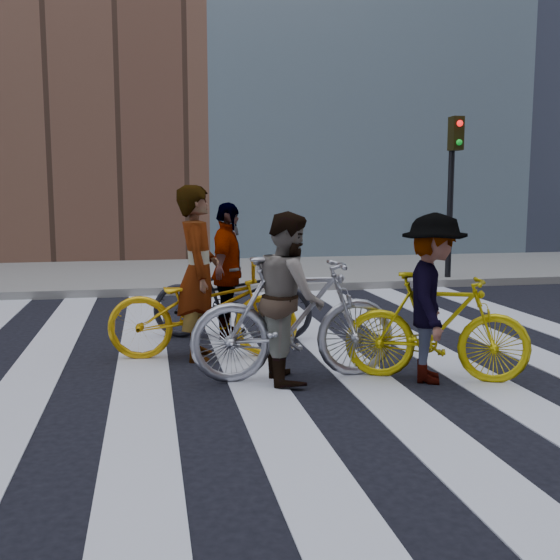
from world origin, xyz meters
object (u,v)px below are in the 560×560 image
object	(u,v)px
bike_yellow_left	(203,309)
bike_yellow_right	(437,327)
bike_silver_mid	(294,318)
rider_mid	(289,297)
rider_right	(433,298)
rider_left	(198,273)
traffic_signal	(453,171)
bike_dark_rear	(232,297)
rider_rear	(228,271)

from	to	relation	value
bike_yellow_left	bike_yellow_right	size ratio (longest dim) A/B	1.18
bike_yellow_left	bike_yellow_right	distance (m)	2.58
bike_silver_mid	bike_yellow_right	size ratio (longest dim) A/B	1.15
rider_mid	rider_right	xyz separation A→B (m)	(1.37, -0.31, -0.01)
rider_left	rider_mid	distance (m)	1.34
rider_right	bike_silver_mid	bearing A→B (deg)	100.01
traffic_signal	bike_yellow_left	world-z (taller)	traffic_signal
bike_dark_rear	rider_right	world-z (taller)	rider_right
rider_left	rider_mid	xyz separation A→B (m)	(0.82, -1.05, -0.13)
rider_mid	rider_rear	world-z (taller)	rider_rear
bike_yellow_right	rider_right	xyz separation A→B (m)	(-0.05, 0.00, 0.29)
bike_yellow_right	rider_left	xyz separation A→B (m)	(-2.24, 1.35, 0.43)
traffic_signal	bike_silver_mid	distance (m)	7.69
bike_silver_mid	rider_left	xyz separation A→B (m)	(-0.87, 1.05, 0.35)
bike_yellow_left	rider_rear	xyz separation A→B (m)	(0.39, 0.92, 0.31)
bike_yellow_right	rider_mid	distance (m)	1.49
bike_yellow_right	rider_rear	bearing A→B (deg)	61.36
rider_rear	rider_left	bearing A→B (deg)	172.21
rider_mid	rider_right	bearing A→B (deg)	-102.51
traffic_signal	bike_dark_rear	world-z (taller)	traffic_signal
bike_dark_rear	rider_right	xyz separation A→B (m)	(1.70, -2.28, 0.29)
rider_mid	rider_left	bearing A→B (deg)	37.91
rider_left	rider_rear	size ratio (longest dim) A/B	1.12
rider_right	traffic_signal	bearing A→B (deg)	-4.23
traffic_signal	rider_left	distance (m)	7.44
bike_yellow_right	rider_mid	xyz separation A→B (m)	(-1.42, 0.31, 0.30)
bike_yellow_right	bike_dark_rear	world-z (taller)	bike_yellow_right
bike_yellow_right	bike_dark_rear	xyz separation A→B (m)	(-1.75, 2.28, -0.00)
rider_mid	traffic_signal	bearing A→B (deg)	-37.61
traffic_signal	rider_mid	size ratio (longest dim) A/B	1.98
bike_silver_mid	rider_rear	bearing A→B (deg)	12.24
rider_left	rider_rear	distance (m)	1.03
traffic_signal	rider_rear	world-z (taller)	traffic_signal
bike_dark_rear	rider_mid	bearing A→B (deg)	-152.83
rider_mid	bike_dark_rear	bearing A→B (deg)	9.43
traffic_signal	bike_yellow_right	bearing A→B (deg)	-116.88
traffic_signal	bike_yellow_right	size ratio (longest dim) A/B	1.84
bike_yellow_left	rider_rear	size ratio (longest dim) A/B	1.22
bike_yellow_left	rider_right	distance (m)	2.55
traffic_signal	bike_silver_mid	xyz separation A→B (m)	(-4.55, -5.97, -1.66)
traffic_signal	rider_right	size ratio (longest dim) A/B	1.99
rider_left	rider_mid	world-z (taller)	rider_left
bike_dark_rear	rider_right	size ratio (longest dim) A/B	1.23
bike_yellow_right	rider_left	distance (m)	2.65
bike_yellow_left	bike_dark_rear	size ratio (longest dim) A/B	1.03
traffic_signal	rider_right	bearing A→B (deg)	-117.24
traffic_signal	bike_yellow_right	xyz separation A→B (m)	(-3.18, -6.27, -1.74)
bike_silver_mid	bike_yellow_right	xyz separation A→B (m)	(1.37, -0.31, -0.08)
bike_yellow_left	bike_yellow_right	bearing A→B (deg)	-115.11
traffic_signal	rider_right	xyz separation A→B (m)	(-3.23, -6.27, -1.45)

